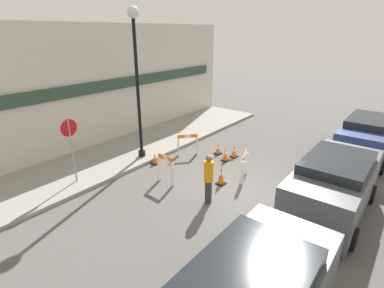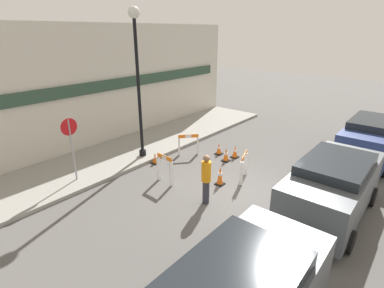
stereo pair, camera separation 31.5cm
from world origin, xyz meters
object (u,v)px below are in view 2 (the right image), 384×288
Objects in this scene: person_worker at (206,178)px; stop_sign at (71,139)px; streetlamp_post at (137,66)px; parked_car_2 at (371,137)px; parked_car_1 at (333,184)px.

stop_sign is at bearing 72.14° from person_worker.
streetlamp_post reaches higher than person_worker.
person_worker is 7.83m from parked_car_2.
streetlamp_post is 3.73m from stop_sign.
streetlamp_post is at bearing 95.48° from parked_car_1.
streetlamp_post reaches higher than parked_car_1.
stop_sign is 8.52m from parked_car_1.
streetlamp_post is 8.02m from parked_car_1.
streetlamp_post is 1.32× the size of parked_car_1.
stop_sign is 11.84m from parked_car_2.
parked_car_1 reaches higher than person_worker.
streetlamp_post is at bearing 174.95° from stop_sign.
stop_sign is at bearing 139.77° from parked_car_2.
parked_car_1 is at bearing -84.52° from streetlamp_post.
person_worker is (-1.12, -4.25, -2.97)m from streetlamp_post.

